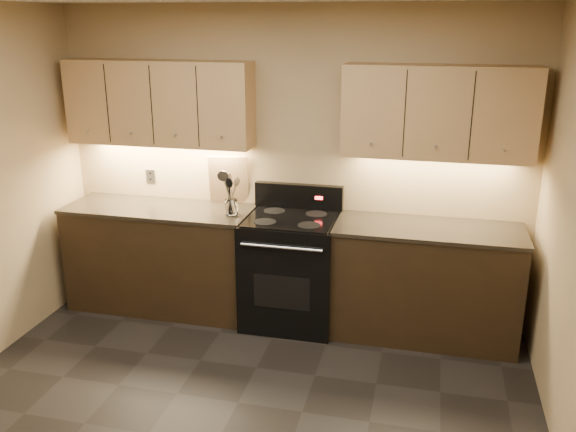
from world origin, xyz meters
name	(u,v)px	position (x,y,z in m)	size (l,w,h in m)	color
wall_back	(291,164)	(0.00, 2.00, 1.30)	(4.00, 0.04, 2.60)	tan
counter_left	(162,257)	(-1.10, 1.70, 0.47)	(1.62, 0.62, 0.93)	black
counter_right	(425,282)	(1.18, 1.70, 0.47)	(1.46, 0.62, 0.93)	black
stove	(291,269)	(0.08, 1.68, 0.48)	(0.76, 0.68, 1.14)	black
upper_cab_left	(159,103)	(-1.10, 1.85, 1.80)	(1.60, 0.30, 0.70)	tan
upper_cab_right	(438,112)	(1.18, 1.85, 1.80)	(1.44, 0.30, 0.70)	tan
outlet_plate	(151,176)	(-1.30, 1.99, 1.12)	(0.09, 0.01, 0.12)	#B2B5BA
utensil_crock	(232,208)	(-0.42, 1.65, 0.99)	(0.14, 0.14, 0.13)	white
cutting_board	(229,180)	(-0.54, 1.95, 1.14)	(0.34, 0.02, 0.43)	tan
wooden_spoon	(227,194)	(-0.46, 1.64, 1.10)	(0.06, 0.06, 0.31)	tan
black_spoon	(230,194)	(-0.43, 1.67, 1.10)	(0.06, 0.06, 0.32)	black
black_turner	(232,194)	(-0.41, 1.62, 1.12)	(0.08, 0.08, 0.34)	black
steel_spatula	(234,193)	(-0.40, 1.66, 1.12)	(0.08, 0.08, 0.34)	silver
steel_skimmer	(234,193)	(-0.39, 1.63, 1.13)	(0.09, 0.09, 0.36)	silver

